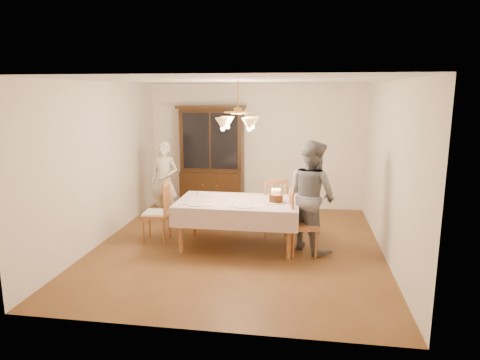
% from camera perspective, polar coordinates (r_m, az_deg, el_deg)
% --- Properties ---
extents(ground, '(5.00, 5.00, 0.00)m').
position_cam_1_polar(ground, '(6.95, -0.25, -8.84)').
color(ground, brown).
rests_on(ground, ground).
extents(room_shell, '(5.00, 5.00, 5.00)m').
position_cam_1_polar(room_shell, '(6.56, -0.26, 4.20)').
color(room_shell, white).
rests_on(room_shell, ground).
extents(dining_table, '(1.90, 1.10, 0.76)m').
position_cam_1_polar(dining_table, '(6.74, -0.25, -3.40)').
color(dining_table, brown).
rests_on(dining_table, ground).
extents(china_hutch, '(1.38, 0.54, 2.16)m').
position_cam_1_polar(china_hutch, '(9.00, -3.72, 2.73)').
color(china_hutch, black).
rests_on(china_hutch, ground).
extents(chair_far_side, '(0.56, 0.55, 1.00)m').
position_cam_1_polar(chair_far_side, '(7.41, 4.38, -3.95)').
color(chair_far_side, brown).
rests_on(chair_far_side, ground).
extents(chair_left_end, '(0.45, 0.47, 1.00)m').
position_cam_1_polar(chair_left_end, '(7.20, -11.06, -4.53)').
color(chair_left_end, brown).
rests_on(chair_left_end, ground).
extents(chair_right_end, '(0.47, 0.49, 1.00)m').
position_cam_1_polar(chair_right_end, '(6.57, 8.34, -6.11)').
color(chair_right_end, brown).
rests_on(chair_right_end, ground).
extents(elderly_woman, '(0.63, 0.48, 1.54)m').
position_cam_1_polar(elderly_woman, '(8.21, -10.04, -0.21)').
color(elderly_woman, beige).
rests_on(elderly_woman, ground).
extents(adult_in_grey, '(1.04, 1.06, 1.73)m').
position_cam_1_polar(adult_in_grey, '(6.69, 9.54, -2.09)').
color(adult_in_grey, slate).
rests_on(adult_in_grey, ground).
extents(birthday_cake, '(0.30, 0.30, 0.21)m').
position_cam_1_polar(birthday_cake, '(6.63, 4.80, -2.49)').
color(birthday_cake, white).
rests_on(birthday_cake, dining_table).
extents(place_setting_near_left, '(0.41, 0.26, 0.02)m').
position_cam_1_polar(place_setting_near_left, '(6.50, -5.72, -3.27)').
color(place_setting_near_left, white).
rests_on(place_setting_near_left, dining_table).
extents(place_setting_near_right, '(0.42, 0.27, 0.02)m').
position_cam_1_polar(place_setting_near_right, '(6.37, 0.67, -3.51)').
color(place_setting_near_right, white).
rests_on(place_setting_near_right, dining_table).
extents(place_setting_far_left, '(0.41, 0.26, 0.02)m').
position_cam_1_polar(place_setting_far_left, '(7.14, -4.23, -1.89)').
color(place_setting_far_left, white).
rests_on(place_setting_far_left, dining_table).
extents(chandelier, '(0.62, 0.62, 0.73)m').
position_cam_1_polar(chandelier, '(6.53, -0.27, 7.64)').
color(chandelier, '#BF8C3F').
rests_on(chandelier, ground).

